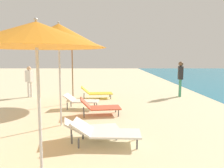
% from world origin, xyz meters
% --- Properties ---
extents(umbrella_second, '(2.22, 2.22, 2.58)m').
position_xyz_m(umbrella_second, '(-0.48, 3.32, 2.31)').
color(umbrella_second, silver).
rests_on(umbrella_second, ground).
extents(lounger_second_shoreside, '(1.56, 0.70, 0.54)m').
position_xyz_m(lounger_second_shoreside, '(0.58, 4.58, 0.29)').
color(lounger_second_shoreside, white).
rests_on(lounger_second_shoreside, ground).
extents(umbrella_third, '(2.21, 2.21, 2.94)m').
position_xyz_m(umbrella_third, '(-0.75, 5.96, 2.59)').
color(umbrella_third, silver).
rests_on(umbrella_third, ground).
extents(lounger_third_shoreside, '(1.44, 0.86, 0.60)m').
position_xyz_m(lounger_third_shoreside, '(0.29, 7.11, 0.29)').
color(lounger_third_shoreside, '#D8593F').
rests_on(lounger_third_shoreside, ground).
extents(lounger_third_inland, '(1.41, 0.84, 0.48)m').
position_xyz_m(lounger_third_inland, '(0.22, 4.92, 0.26)').
color(lounger_third_inland, white).
rests_on(lounger_third_inland, ground).
extents(umbrella_farthest, '(2.44, 2.44, 2.93)m').
position_xyz_m(umbrella_farthest, '(-0.95, 9.05, 2.60)').
color(umbrella_farthest, olive).
rests_on(umbrella_farthest, ground).
extents(lounger_farthest_shoreside, '(1.56, 0.82, 0.59)m').
position_xyz_m(lounger_farthest_shoreside, '(-0.05, 10.21, 0.28)').
color(lounger_farthest_shoreside, yellow).
rests_on(lounger_farthest_shoreside, ground).
extents(lounger_farthest_inland, '(1.35, 0.73, 0.56)m').
position_xyz_m(lounger_farthest_inland, '(-0.47, 8.08, 0.32)').
color(lounger_farthest_inland, white).
rests_on(lounger_farthest_inland, ground).
extents(person_walking_near, '(0.27, 0.39, 1.76)m').
position_xyz_m(person_walking_near, '(4.15, 10.72, 1.08)').
color(person_walking_near, '#3F9972').
rests_on(person_walking_near, ground).
extents(person_walking_mid, '(0.42, 0.36, 1.53)m').
position_xyz_m(person_walking_mid, '(-3.37, 10.59, 0.92)').
color(person_walking_mid, silver).
rests_on(person_walking_mid, ground).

